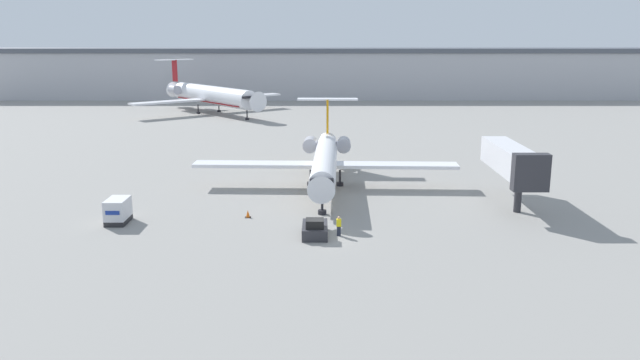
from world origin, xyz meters
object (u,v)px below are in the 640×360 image
(pushback_tug, at_px, (314,229))
(jet_bridge, at_px, (511,161))
(airplane_parked_far_left, at_px, (210,95))
(traffic_cone_left, at_px, (247,214))
(airplane_main, at_px, (324,160))
(worker_near_tug, at_px, (338,226))
(luggage_cart, at_px, (117,211))

(pushback_tug, bearing_deg, jet_bridge, 27.23)
(pushback_tug, distance_m, airplane_parked_far_left, 87.83)
(pushback_tug, xyz_separation_m, traffic_cone_left, (-6.24, 5.41, -0.26))
(airplane_main, relative_size, jet_bridge, 2.24)
(pushback_tug, bearing_deg, worker_near_tug, 0.61)
(airplane_main, bearing_deg, pushback_tug, -93.30)
(worker_near_tug, height_order, traffic_cone_left, worker_near_tug)
(worker_near_tug, height_order, airplane_parked_far_left, airplane_parked_far_left)
(worker_near_tug, relative_size, jet_bridge, 0.13)
(worker_near_tug, bearing_deg, airplane_main, 93.31)
(airplane_main, height_order, traffic_cone_left, airplane_main)
(airplane_main, height_order, jet_bridge, airplane_main)
(worker_near_tug, height_order, jet_bridge, jet_bridge)
(airplane_parked_far_left, bearing_deg, luggage_cart, -86.18)
(airplane_main, distance_m, jet_bridge, 19.76)
(airplane_parked_far_left, bearing_deg, jet_bridge, -60.50)
(luggage_cart, relative_size, worker_near_tug, 1.72)
(luggage_cart, distance_m, traffic_cone_left, 11.58)
(airplane_main, distance_m, pushback_tug, 17.60)
(traffic_cone_left, bearing_deg, airplane_main, 58.84)
(worker_near_tug, distance_m, airplane_parked_far_left, 88.34)
(pushback_tug, relative_size, airplane_parked_far_left, 0.12)
(airplane_parked_far_left, height_order, jet_bridge, airplane_parked_far_left)
(traffic_cone_left, distance_m, airplane_parked_far_left, 81.11)
(luggage_cart, bearing_deg, traffic_cone_left, 8.34)
(worker_near_tug, xyz_separation_m, traffic_cone_left, (-8.25, 5.39, -0.55))
(worker_near_tug, distance_m, traffic_cone_left, 9.87)
(luggage_cart, xyz_separation_m, worker_near_tug, (19.68, -3.72, -0.23))
(pushback_tug, bearing_deg, traffic_cone_left, 139.05)
(traffic_cone_left, relative_size, jet_bridge, 0.05)
(airplane_main, distance_m, worker_near_tug, 17.54)
(airplane_main, distance_m, luggage_cart, 23.22)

